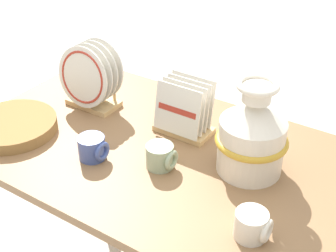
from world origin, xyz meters
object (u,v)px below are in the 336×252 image
object	(u,v)px
ceramic_vase	(252,134)
mug_cobalt_glaze	(93,148)
dish_rack_round_plates	(90,80)
mug_sage_glaze	(161,156)
dish_rack_square_plates	(184,114)
mug_cream_glaze	(252,225)
wicker_charger_stack	(13,126)

from	to	relation	value
ceramic_vase	mug_cobalt_glaze	world-z (taller)	ceramic_vase
ceramic_vase	dish_rack_round_plates	world-z (taller)	ceramic_vase
mug_sage_glaze	mug_cobalt_glaze	bearing A→B (deg)	-158.85
ceramic_vase	mug_sage_glaze	bearing A→B (deg)	-149.57
dish_rack_round_plates	dish_rack_square_plates	size ratio (longest dim) A/B	1.29
mug_cream_glaze	mug_cobalt_glaze	size ratio (longest dim) A/B	1.00
dish_rack_square_plates	mug_sage_glaze	world-z (taller)	dish_rack_square_plates
dish_rack_round_plates	mug_cream_glaze	xyz separation A→B (m)	(0.87, -0.32, -0.08)
ceramic_vase	mug_cream_glaze	xyz separation A→B (m)	(0.14, -0.28, -0.10)
mug_cream_glaze	mug_cobalt_glaze	distance (m)	0.63
dish_rack_round_plates	wicker_charger_stack	size ratio (longest dim) A/B	0.82
dish_rack_round_plates	mug_cobalt_glaze	xyz separation A→B (m)	(0.24, -0.28, -0.08)
dish_rack_round_plates	dish_rack_square_plates	xyz separation A→B (m)	(0.42, 0.04, -0.04)
wicker_charger_stack	mug_cream_glaze	distance (m)	1.00
dish_rack_round_plates	wicker_charger_stack	bearing A→B (deg)	-112.53
dish_rack_round_plates	mug_cobalt_glaze	distance (m)	0.38
wicker_charger_stack	mug_cream_glaze	world-z (taller)	mug_cream_glaze
dish_rack_square_plates	mug_cobalt_glaze	distance (m)	0.37
mug_cobalt_glaze	mug_cream_glaze	bearing A→B (deg)	-3.91
dish_rack_round_plates	mug_sage_glaze	xyz separation A→B (m)	(0.47, -0.19, -0.08)
mug_cream_glaze	mug_cobalt_glaze	world-z (taller)	same
ceramic_vase	dish_rack_square_plates	bearing A→B (deg)	165.57
dish_rack_square_plates	mug_cobalt_glaze	xyz separation A→B (m)	(-0.18, -0.32, -0.04)
dish_rack_square_plates	mug_cream_glaze	distance (m)	0.57
mug_sage_glaze	mug_cream_glaze	world-z (taller)	same
wicker_charger_stack	mug_sage_glaze	bearing A→B (deg)	11.54
mug_cream_glaze	dish_rack_square_plates	bearing A→B (deg)	140.93
ceramic_vase	wicker_charger_stack	size ratio (longest dim) A/B	0.99
mug_sage_glaze	ceramic_vase	bearing A→B (deg)	30.43
ceramic_vase	dish_rack_square_plates	xyz separation A→B (m)	(-0.31, 0.08, -0.06)
dish_rack_round_plates	mug_cobalt_glaze	size ratio (longest dim) A/B	2.64
dish_rack_round_plates	ceramic_vase	bearing A→B (deg)	-2.94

